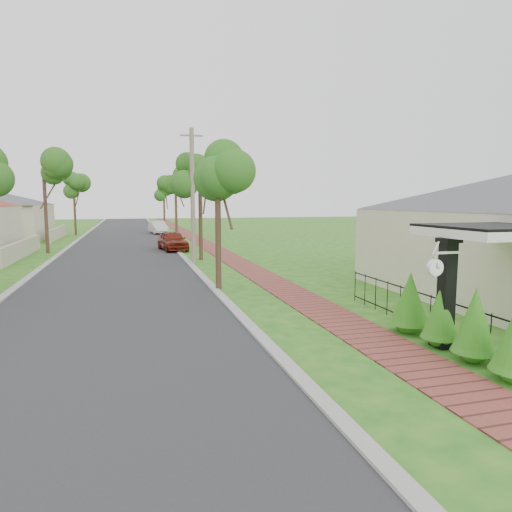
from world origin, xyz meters
name	(u,v)px	position (x,y,z in m)	size (l,w,h in m)	color
ground	(242,350)	(0.00, 0.00, 0.00)	(160.00, 160.00, 0.00)	#226919
road	(120,254)	(-3.00, 20.00, 0.00)	(7.00, 120.00, 0.02)	#28282B
kerb_right	(179,253)	(0.65, 20.00, 0.00)	(0.30, 120.00, 0.10)	#9E9E99
kerb_left	(58,256)	(-6.65, 20.00, 0.00)	(0.30, 120.00, 0.10)	#9E9E99
sidewalk	(218,251)	(3.25, 20.00, 0.00)	(1.50, 120.00, 0.03)	brown
porch_post	(446,299)	(4.55, -1.00, 1.12)	(0.48, 0.48, 2.52)	black
picket_fence	(430,313)	(4.90, 0.00, 0.53)	(0.03, 8.02, 1.00)	black
street_trees	(122,185)	(-2.87, 26.84, 4.54)	(10.70, 37.65, 5.89)	#382619
hedge_row	(457,320)	(4.45, -1.50, 0.76)	(0.89, 4.28, 1.69)	#2B6814
parked_car_red	(173,241)	(0.40, 21.42, 0.66)	(1.55, 3.86, 1.32)	maroon
parked_car_white	(158,228)	(0.40, 37.80, 0.64)	(1.36, 3.89, 1.28)	silver
near_tree	(218,181)	(0.80, 6.96, 4.08)	(2.00, 2.00, 5.12)	#382619
utility_pole	(193,196)	(0.90, 14.66, 3.62)	(1.20, 0.24, 7.12)	gray
station_clock	(436,266)	(3.94, -1.40, 1.95)	(0.78, 0.13, 0.52)	white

